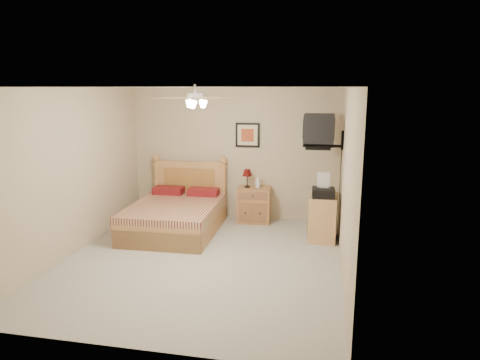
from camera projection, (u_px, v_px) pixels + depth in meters
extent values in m
plane|color=#A49F94|center=(203.00, 260.00, 6.31)|extent=(4.50, 4.50, 0.00)
cube|color=white|center=(199.00, 87.00, 5.78)|extent=(4.00, 4.50, 0.04)
cube|color=#C1B08E|center=(234.00, 154.00, 8.21)|extent=(4.00, 0.04, 2.50)
cube|color=#C1B08E|center=(131.00, 227.00, 3.89)|extent=(4.00, 0.04, 2.50)
cube|color=#C1B08E|center=(73.00, 172.00, 6.43)|extent=(0.04, 4.50, 2.50)
cube|color=#C1B08E|center=(346.00, 183.00, 5.67)|extent=(0.04, 4.50, 2.50)
cube|color=#AC6E3B|center=(254.00, 205.00, 8.08)|extent=(0.64, 0.50, 0.66)
imported|color=silver|center=(258.00, 181.00, 7.97)|extent=(0.11, 0.11, 0.25)
cube|color=black|center=(248.00, 135.00, 8.06)|extent=(0.46, 0.04, 0.46)
cube|color=tan|center=(323.00, 217.00, 7.13)|extent=(0.48, 0.66, 0.75)
imported|color=beige|center=(320.00, 191.00, 7.28)|extent=(0.24, 0.29, 0.02)
imported|color=tan|center=(321.00, 190.00, 7.30)|extent=(0.22, 0.28, 0.02)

